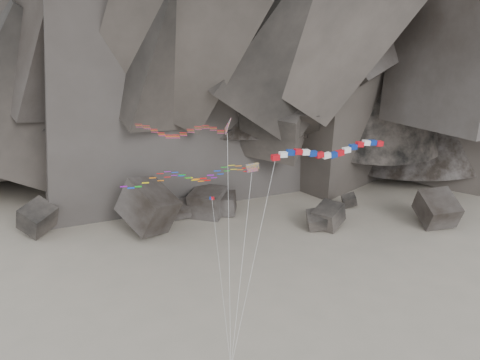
{
  "coord_description": "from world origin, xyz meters",
  "views": [
    {
      "loc": [
        -1.42,
        -43.04,
        36.04
      ],
      "look_at": [
        -0.36,
        6.0,
        18.11
      ],
      "focal_mm": 35.0,
      "sensor_mm": 36.0,
      "label": 1
    }
  ],
  "objects_px": {
    "banner_kite": "(329,151)",
    "parafoil_kite": "(184,176)",
    "delta_kite": "(177,130)",
    "pennant_kite": "(215,231)"
  },
  "relations": [
    {
      "from": "pennant_kite",
      "to": "delta_kite",
      "type": "bearing_deg",
      "value": -150.14
    },
    {
      "from": "banner_kite",
      "to": "pennant_kite",
      "type": "bearing_deg",
      "value": 154.93
    },
    {
      "from": "banner_kite",
      "to": "pennant_kite",
      "type": "relative_size",
      "value": 1.46
    },
    {
      "from": "banner_kite",
      "to": "pennant_kite",
      "type": "distance_m",
      "value": 14.95
    },
    {
      "from": "banner_kite",
      "to": "parafoil_kite",
      "type": "distance_m",
      "value": 14.89
    },
    {
      "from": "delta_kite",
      "to": "banner_kite",
      "type": "height_order",
      "value": "delta_kite"
    },
    {
      "from": "banner_kite",
      "to": "pennant_kite",
      "type": "xyz_separation_m",
      "value": [
        -11.73,
        0.86,
        -9.22
      ]
    },
    {
      "from": "delta_kite",
      "to": "parafoil_kite",
      "type": "xyz_separation_m",
      "value": [
        0.55,
        -0.76,
        -4.53
      ]
    },
    {
      "from": "delta_kite",
      "to": "parafoil_kite",
      "type": "distance_m",
      "value": 4.63
    },
    {
      "from": "delta_kite",
      "to": "parafoil_kite",
      "type": "relative_size",
      "value": 1.25
    }
  ]
}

